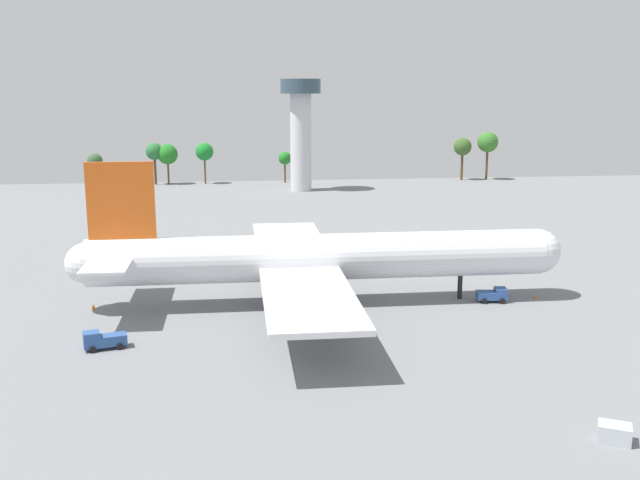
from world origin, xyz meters
TOP-DOWN VIEW (x-y plane):
  - ground_plane at (0.00, 0.00)m, footprint 282.97×282.97m
  - cargo_airplane at (-0.30, 0.00)m, footprint 70.74×60.24m
  - catering_truck at (39.66, 24.44)m, footprint 3.52×4.91m
  - maintenance_van at (-27.67, -15.39)m, footprint 5.24×3.13m
  - cargo_loader at (25.00, -2.12)m, footprint 4.43×2.97m
  - fuel_truck at (13.49, 19.32)m, footprint 4.97×3.99m
  - cargo_container_fore at (20.79, -43.96)m, footprint 3.38×3.05m
  - safety_cone_nose at (31.83, -1.08)m, footprint 0.48×0.48m
  - safety_cone_tail at (-31.83, 0.59)m, footprint 0.57×0.57m
  - control_tower at (7.80, 116.69)m, footprint 11.96×11.96m
  - tree_line_backdrop at (9.11, 135.99)m, footprint 135.01×6.94m

SIDE VIEW (x-z plane):
  - ground_plane at x=0.00m, z-range 0.00..0.00m
  - safety_cone_nose at x=31.83m, z-range 0.00..0.69m
  - safety_cone_tail at x=-31.83m, z-range 0.00..0.82m
  - cargo_container_fore at x=20.79m, z-range 0.00..1.61m
  - fuel_truck at x=13.49m, z-range -0.01..2.07m
  - cargo_loader at x=25.00m, z-range 0.03..2.05m
  - maintenance_van at x=-27.67m, z-range 0.00..2.25m
  - catering_truck at x=39.66m, z-range 0.01..2.34m
  - cargo_airplane at x=-0.30m, z-range -3.62..17.07m
  - tree_line_backdrop at x=9.11m, z-range 2.39..18.56m
  - control_tower at x=7.80m, z-range 3.61..36.74m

